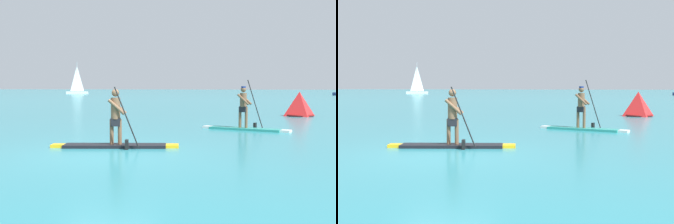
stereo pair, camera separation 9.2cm
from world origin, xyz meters
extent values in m
plane|color=teal|center=(0.00, 0.00, 0.00)|extent=(440.00, 440.00, 0.00)
cube|color=black|center=(-0.15, 1.12, 0.04)|extent=(2.90, 1.11, 0.08)
cube|color=yellow|center=(1.42, 1.41, 0.04)|extent=(0.43, 0.48, 0.08)
cube|color=yellow|center=(-1.72, 0.83, 0.04)|extent=(0.41, 0.42, 0.08)
cylinder|color=brown|center=(-0.02, 1.15, 0.44)|extent=(0.11, 0.11, 0.71)
cylinder|color=brown|center=(-0.24, 1.10, 0.44)|extent=(0.11, 0.11, 0.71)
cube|color=black|center=(-0.13, 1.12, 0.70)|extent=(0.30, 0.26, 0.22)
cylinder|color=brown|center=(-0.13, 1.12, 1.09)|extent=(0.26, 0.26, 0.59)
sphere|color=brown|center=(-0.13, 1.12, 1.52)|extent=(0.21, 0.21, 0.21)
cylinder|color=brown|center=(-0.11, 1.28, 1.13)|extent=(0.49, 0.18, 0.46)
cylinder|color=brown|center=(-0.06, 0.98, 1.13)|extent=(0.49, 0.18, 0.46)
cylinder|color=black|center=(0.28, 0.79, 0.87)|extent=(0.66, 0.15, 1.65)
cube|color=black|center=(0.28, 0.79, 0.10)|extent=(0.11, 0.21, 0.32)
cube|color=teal|center=(3.35, 6.52, 0.04)|extent=(2.85, 1.47, 0.09)
cube|color=white|center=(4.85, 6.00, 0.04)|extent=(0.47, 0.50, 0.09)
cube|color=white|center=(1.85, 7.03, 0.04)|extent=(0.45, 0.44, 0.09)
cylinder|color=brown|center=(3.39, 6.50, 0.49)|extent=(0.11, 0.11, 0.81)
cylinder|color=brown|center=(3.15, 6.59, 0.49)|extent=(0.11, 0.11, 0.81)
cube|color=black|center=(3.27, 6.55, 0.81)|extent=(0.32, 0.29, 0.22)
cylinder|color=brown|center=(3.27, 6.55, 1.17)|extent=(0.26, 0.26, 0.54)
sphere|color=brown|center=(3.27, 6.55, 1.58)|extent=(0.21, 0.21, 0.21)
cylinder|color=navy|center=(3.27, 6.55, 1.67)|extent=(0.18, 0.18, 0.06)
cylinder|color=brown|center=(3.36, 6.67, 1.19)|extent=(0.49, 0.25, 0.46)
cylinder|color=brown|center=(3.26, 6.39, 1.19)|extent=(0.49, 0.25, 0.46)
cylinder|color=black|center=(3.72, 6.80, 0.99)|extent=(0.63, 0.24, 1.93)
cube|color=black|center=(3.72, 6.80, 0.11)|extent=(0.14, 0.22, 0.32)
pyramid|color=red|center=(6.29, 14.98, 0.70)|extent=(1.79, 1.79, 1.40)
torus|color=maroon|center=(6.29, 14.98, 0.06)|extent=(1.64, 1.64, 0.12)
cube|color=white|center=(-34.71, 78.07, 0.29)|extent=(4.93, 2.55, 0.58)
cylinder|color=#B2B2B7|center=(-34.71, 78.07, 3.87)|extent=(0.12, 0.12, 6.59)
pyramid|color=white|center=(-34.71, 78.07, 3.53)|extent=(1.87, 1.15, 5.71)
camera|label=1|loc=(3.55, -9.95, 1.70)|focal=44.69mm
camera|label=2|loc=(3.64, -9.93, 1.70)|focal=44.69mm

